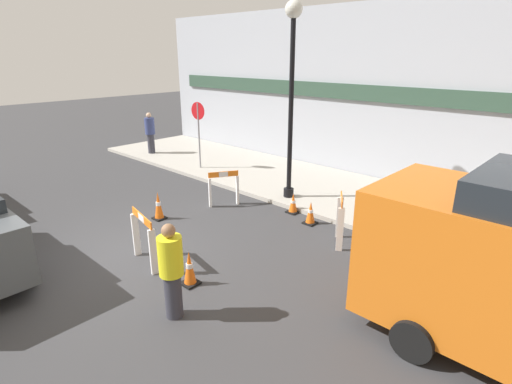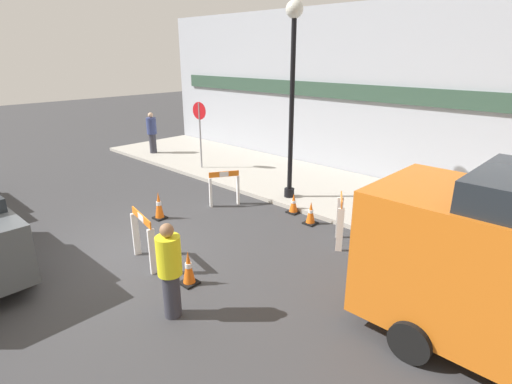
# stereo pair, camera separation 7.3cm
# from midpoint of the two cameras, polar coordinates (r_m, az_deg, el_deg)

# --- Properties ---
(ground_plane) EXTENTS (60.00, 60.00, 0.00)m
(ground_plane) POSITION_cam_midpoint_polar(r_m,az_deg,el_deg) (8.96, -19.17, -8.44)
(ground_plane) COLOR #38383A
(sidewalk_slab) EXTENTS (18.00, 3.98, 0.12)m
(sidewalk_slab) POSITION_cam_midpoint_polar(r_m,az_deg,el_deg) (12.88, 7.01, 1.28)
(sidewalk_slab) COLOR #ADA89E
(sidewalk_slab) RESTS_ON ground_plane
(storefront_facade) EXTENTS (18.00, 0.22, 5.50)m
(storefront_facade) POSITION_cam_midpoint_polar(r_m,az_deg,el_deg) (14.04, 12.70, 13.69)
(storefront_facade) COLOR #A3A8B2
(storefront_facade) RESTS_ON ground_plane
(streetlamp_post) EXTENTS (0.44, 0.44, 5.12)m
(streetlamp_post) POSITION_cam_midpoint_polar(r_m,az_deg,el_deg) (10.80, 5.45, 16.05)
(streetlamp_post) COLOR black
(streetlamp_post) RESTS_ON sidewalk_slab
(stop_sign) EXTENTS (0.60, 0.09, 2.31)m
(stop_sign) POSITION_cam_midpoint_polar(r_m,az_deg,el_deg) (14.15, -7.88, 9.56)
(stop_sign) COLOR gray
(stop_sign) RESTS_ON sidewalk_slab
(barricade_0) EXTENTS (0.51, 0.67, 1.12)m
(barricade_0) POSITION_cam_midpoint_polar(r_m,az_deg,el_deg) (8.87, 12.14, -3.84)
(barricade_0) COLOR white
(barricade_0) RESTS_ON ground_plane
(barricade_1) EXTENTS (0.53, 0.78, 0.98)m
(barricade_1) POSITION_cam_midpoint_polar(r_m,az_deg,el_deg) (10.95, -4.37, 0.69)
(barricade_1) COLOR white
(barricade_1) RESTS_ON ground_plane
(barricade_2) EXTENTS (1.00, 0.33, 1.07)m
(barricade_2) POSITION_cam_midpoint_polar(r_m,az_deg,el_deg) (8.17, -15.57, -6.12)
(barricade_2) COLOR white
(barricade_2) RESTS_ON ground_plane
(traffic_cone_0) EXTENTS (0.30, 0.30, 0.53)m
(traffic_cone_0) POSITION_cam_midpoint_polar(r_m,az_deg,el_deg) (10.54, 5.58, -1.67)
(traffic_cone_0) COLOR black
(traffic_cone_0) RESTS_ON ground_plane
(traffic_cone_1) EXTENTS (0.30, 0.30, 0.72)m
(traffic_cone_1) POSITION_cam_midpoint_polar(r_m,az_deg,el_deg) (10.37, -13.50, -1.92)
(traffic_cone_1) COLOR black
(traffic_cone_1) RESTS_ON ground_plane
(traffic_cone_2) EXTENTS (0.30, 0.30, 0.58)m
(traffic_cone_2) POSITION_cam_midpoint_polar(r_m,az_deg,el_deg) (9.90, 8.03, -3.05)
(traffic_cone_2) COLOR black
(traffic_cone_2) RESTS_ON ground_plane
(traffic_cone_3) EXTENTS (0.30, 0.30, 0.66)m
(traffic_cone_3) POSITION_cam_midpoint_polar(r_m,az_deg,el_deg) (7.43, -9.33, -10.71)
(traffic_cone_3) COLOR black
(traffic_cone_3) RESTS_ON ground_plane
(person_worker) EXTENTS (0.51, 0.51, 1.61)m
(person_worker) POSITION_cam_midpoint_polar(r_m,az_deg,el_deg) (6.40, -11.90, -10.65)
(person_worker) COLOR #33333D
(person_worker) RESTS_ON ground_plane
(person_pedestrian) EXTENTS (0.43, 0.43, 1.64)m
(person_pedestrian) POSITION_cam_midpoint_polar(r_m,az_deg,el_deg) (16.86, -14.53, 8.34)
(person_pedestrian) COLOR #33333D
(person_pedestrian) RESTS_ON sidewalk_slab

